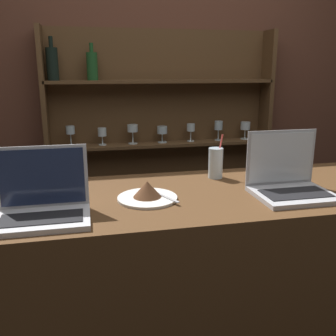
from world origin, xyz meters
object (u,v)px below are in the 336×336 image
object	(u,v)px
laptop_near	(42,203)
water_glass	(216,163)
cake_plate	(147,193)
laptop_far	(289,181)

from	to	relation	value
laptop_near	water_glass	size ratio (longest dim) A/B	1.53
cake_plate	water_glass	xyz separation A→B (m)	(0.35, 0.22, 0.04)
laptop_far	cake_plate	size ratio (longest dim) A/B	1.31
laptop_near	laptop_far	size ratio (longest dim) A/B	1.02
laptop_near	laptop_far	xyz separation A→B (m)	(0.92, 0.06, -0.00)
laptop_near	cake_plate	size ratio (longest dim) A/B	1.33
laptop_near	cake_plate	xyz separation A→B (m)	(0.37, 0.11, -0.03)
laptop_far	cake_plate	xyz separation A→B (m)	(-0.56, 0.05, -0.03)
cake_plate	water_glass	world-z (taller)	water_glass
laptop_far	cake_plate	bearing A→B (deg)	174.49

